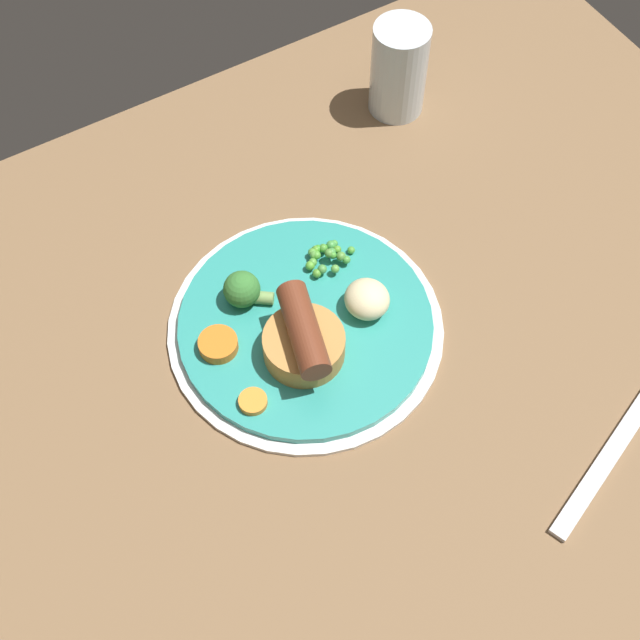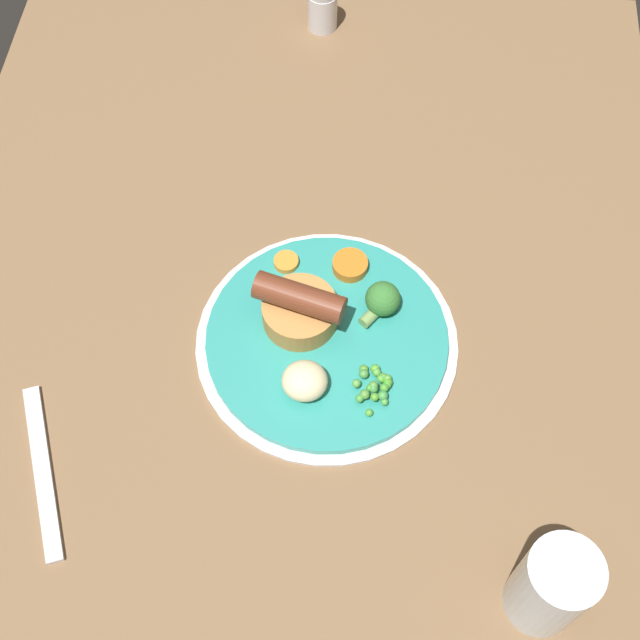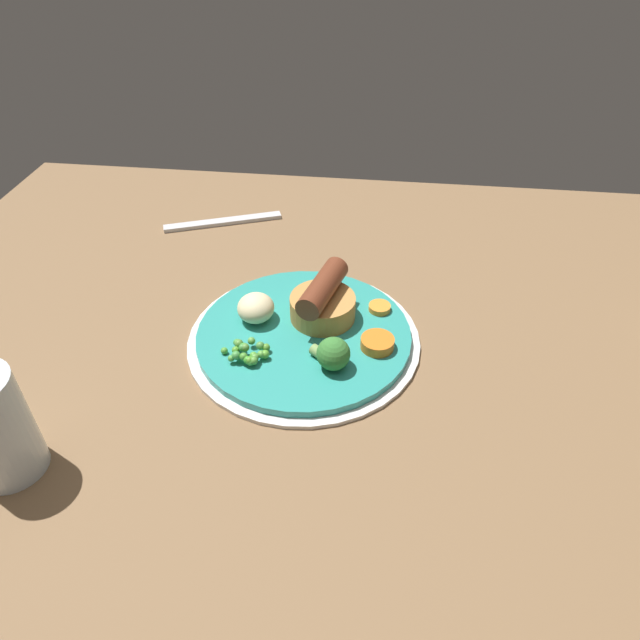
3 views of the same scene
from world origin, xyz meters
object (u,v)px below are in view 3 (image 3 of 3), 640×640
sausage_pudding (323,301)px  pea_pile (248,352)px  potato_chunk_0 (256,308)px  carrot_slice_2 (380,308)px  carrot_slice_1 (377,343)px  fork (223,222)px  broccoli_floret_near (333,354)px  dinner_plate (307,337)px

sausage_pudding → pea_pile: (7.19, 8.13, -1.43)cm
potato_chunk_0 → carrot_slice_2: bearing=-166.6°
carrot_slice_1 → sausage_pudding: bearing=-34.8°
pea_pile → fork: (10.98, -30.91, -2.00)cm
broccoli_floret_near → sausage_pudding: bearing=140.5°
sausage_pudding → broccoli_floret_near: bearing=29.1°
carrot_slice_1 → fork: bearing=-47.8°
dinner_plate → carrot_slice_1: bearing=168.1°
carrot_slice_2 → dinner_plate: bearing=32.2°
carrot_slice_2 → potato_chunk_0: bearing=13.4°
pea_pile → sausage_pudding: bearing=-131.5°
dinner_plate → carrot_slice_2: bearing=-147.8°
sausage_pudding → carrot_slice_1: bearing=70.5°
broccoli_floret_near → carrot_slice_2: bearing=102.6°
dinner_plate → potato_chunk_0: potato_chunk_0 is taller
pea_pile → carrot_slice_1: bearing=-165.9°
sausage_pudding → potato_chunk_0: sausage_pudding is taller
potato_chunk_0 → fork: bearing=-66.6°
dinner_plate → potato_chunk_0: 6.96cm
dinner_plate → sausage_pudding: (-1.44, -2.93, 3.16)cm
sausage_pudding → broccoli_floret_near: (-2.02, 8.21, -0.58)cm
dinner_plate → pea_pile: size_ratio=4.90×
potato_chunk_0 → carrot_slice_1: potato_chunk_0 is taller
sausage_pudding → potato_chunk_0: size_ratio=2.12×
potato_chunk_0 → carrot_slice_2: potato_chunk_0 is taller
dinner_plate → sausage_pudding: size_ratio=2.80×
pea_pile → potato_chunk_0: potato_chunk_0 is taller
fork → carrot_slice_2: bearing=119.1°
pea_pile → carrot_slice_1: size_ratio=1.46×
potato_chunk_0 → carrot_slice_1: size_ratio=1.20×
pea_pile → carrot_slice_1: pea_pile is taller
pea_pile → potato_chunk_0: size_ratio=1.21×
broccoli_floret_near → carrot_slice_1: (-4.67, -3.57, -1.12)cm
dinner_plate → fork: size_ratio=1.50×
dinner_plate → broccoli_floret_near: broccoli_floret_near is taller
sausage_pudding → broccoli_floret_near: sausage_pudding is taller
pea_pile → potato_chunk_0: 6.93cm
pea_pile → fork: size_ratio=0.31×
dinner_plate → carrot_slice_2: size_ratio=10.16×
carrot_slice_1 → fork: size_ratio=0.21×
broccoli_floret_near → carrot_slice_2: size_ratio=1.75×
pea_pile → potato_chunk_0: (0.55, -6.87, 0.71)cm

